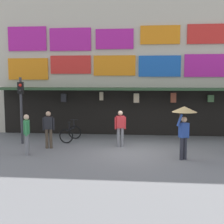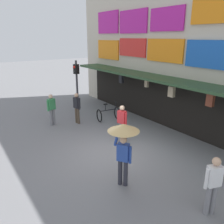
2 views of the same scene
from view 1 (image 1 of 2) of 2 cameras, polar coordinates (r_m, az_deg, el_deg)
name	(u,v)px [view 1 (image 1 of 2)]	position (r m, az deg, el deg)	size (l,w,h in m)	color
ground_plane	(135,152)	(12.62, 4.53, -7.85)	(80.00, 80.00, 0.00)	slate
shopfront	(137,64)	(16.83, 4.89, 9.30)	(18.00, 2.60, 8.00)	beige
traffic_light_near	(21,100)	(14.64, -17.35, 2.33)	(0.33, 0.35, 3.20)	#38383D
bicycle_parked	(71,133)	(14.90, -8.09, -4.15)	(0.90, 1.26, 1.05)	black
pedestrian_with_umbrella	(184,118)	(11.50, 13.92, -1.08)	(0.96, 0.96, 2.08)	#2D2D38
pedestrian_in_purple	(27,132)	(12.49, -16.30, -3.80)	(0.31, 0.51, 1.68)	gray
pedestrian_in_green	(120,127)	(13.41, 1.64, -2.86)	(0.51, 0.31, 1.68)	gray
pedestrian_in_white	(49,128)	(13.43, -12.29, -2.99)	(0.52, 0.27, 1.68)	brown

